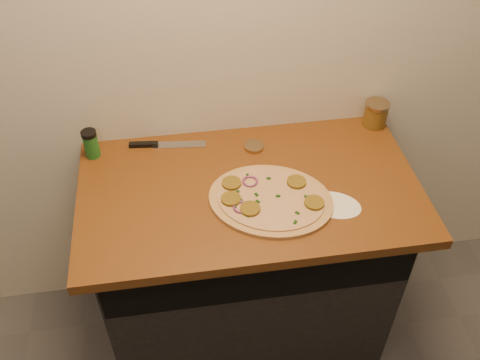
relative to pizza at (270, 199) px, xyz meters
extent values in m
cube|color=beige|center=(-0.06, 0.42, 0.44)|extent=(4.00, 0.02, 2.70)
cube|color=black|center=(-0.06, 0.12, -0.48)|extent=(1.10, 0.60, 0.86)
cube|color=brown|center=(-0.06, 0.09, -0.03)|extent=(1.20, 0.70, 0.04)
cylinder|color=tan|center=(0.00, 0.00, 0.00)|extent=(0.54, 0.54, 0.01)
cylinder|color=beige|center=(0.00, 0.00, 0.01)|extent=(0.47, 0.47, 0.01)
cylinder|color=brown|center=(-0.13, 0.01, 0.01)|extent=(0.07, 0.07, 0.01)
cylinder|color=brown|center=(0.14, -0.05, 0.01)|extent=(0.07, 0.07, 0.01)
cylinder|color=brown|center=(-0.12, 0.08, 0.01)|extent=(0.07, 0.07, 0.01)
cylinder|color=brown|center=(0.11, 0.06, 0.01)|extent=(0.07, 0.07, 0.01)
cylinder|color=brown|center=(-0.08, -0.05, 0.01)|extent=(0.07, 0.07, 0.01)
torus|color=#6E295E|center=(-0.05, 0.08, 0.01)|extent=(0.06, 0.06, 0.01)
torus|color=#6E295E|center=(-0.10, -0.03, 0.01)|extent=(0.06, 0.06, 0.01)
cube|color=black|center=(0.03, 0.00, 0.01)|extent=(0.02, 0.01, 0.00)
cube|color=black|center=(0.01, 0.09, 0.01)|extent=(0.02, 0.01, 0.00)
cube|color=black|center=(-0.04, -0.02, 0.01)|extent=(0.02, 0.02, 0.00)
cube|color=black|center=(-0.09, -0.07, 0.01)|extent=(0.02, 0.02, 0.00)
cube|color=black|center=(0.08, -0.09, 0.01)|extent=(0.02, 0.02, 0.00)
cube|color=black|center=(-0.12, -0.03, 0.01)|extent=(0.01, 0.02, 0.00)
cube|color=black|center=(-0.06, 0.12, 0.01)|extent=(0.01, 0.02, 0.00)
cube|color=black|center=(0.06, -0.13, 0.01)|extent=(0.02, 0.02, 0.00)
cube|color=black|center=(-0.10, 0.00, 0.01)|extent=(0.01, 0.02, 0.00)
cube|color=black|center=(-0.04, 0.02, 0.01)|extent=(0.02, 0.02, 0.00)
cube|color=black|center=(0.12, -0.02, 0.01)|extent=(0.02, 0.02, 0.00)
cube|color=black|center=(-0.11, 0.04, 0.01)|extent=(0.02, 0.01, 0.00)
cube|color=#B7BAC1|center=(-0.28, 0.35, -0.01)|extent=(0.20, 0.06, 0.00)
cube|color=black|center=(-0.42, 0.36, 0.00)|extent=(0.11, 0.03, 0.02)
cylinder|color=#9A7F59|center=(-0.01, 0.29, 0.00)|extent=(0.08, 0.08, 0.02)
cylinder|color=maroon|center=(0.49, 0.36, 0.03)|extent=(0.09, 0.09, 0.09)
cylinder|color=#9A7F59|center=(0.49, 0.36, 0.09)|extent=(0.09, 0.09, 0.02)
cylinder|color=#1D5C1F|center=(-0.61, 0.34, 0.04)|extent=(0.05, 0.05, 0.10)
cylinder|color=black|center=(-0.61, 0.34, 0.09)|extent=(0.06, 0.06, 0.02)
cylinder|color=white|center=(0.21, -0.05, -0.01)|extent=(0.24, 0.24, 0.00)
camera|label=1|loc=(-0.29, -1.25, 1.29)|focal=40.00mm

